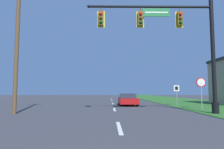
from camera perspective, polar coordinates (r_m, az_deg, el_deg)
grass_verge_right at (r=33.93m, az=18.15°, el=-7.03°), size 10.00×110.00×0.04m
road_center_line at (r=24.15m, az=0.21°, el=-8.27°), size 0.16×34.80×0.01m
signal_mast at (r=14.03m, az=18.58°, el=9.70°), size 8.50×0.47×7.91m
car_ahead at (r=21.10m, az=4.50°, el=-7.12°), size 1.84×4.53×1.19m
stop_sign at (r=17.39m, az=24.11°, el=-3.05°), size 0.76×0.07×2.50m
route_sign_post at (r=21.30m, az=17.96°, el=-4.40°), size 0.55×0.06×2.03m
utility_pole_near at (r=14.80m, az=-25.47°, el=9.13°), size 1.80×0.26×9.48m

